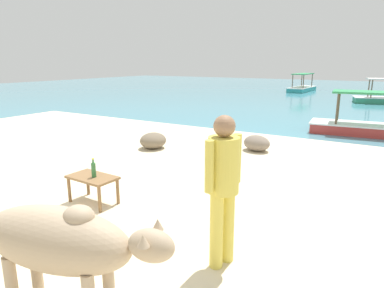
{
  "coord_description": "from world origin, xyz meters",
  "views": [
    {
      "loc": [
        3.87,
        -2.72,
        2.17
      ],
      "look_at": [
        0.47,
        3.0,
        0.55
      ],
      "focal_mm": 31.93,
      "sensor_mm": 36.0,
      "label": 1
    }
  ],
  "objects_px": {
    "cow": "(61,241)",
    "low_bench_table": "(93,181)",
    "bottle": "(94,170)",
    "person_standing": "(223,180)",
    "boat_red": "(375,126)",
    "boat_teal": "(302,88)"
  },
  "relations": [
    {
      "from": "low_bench_table",
      "to": "boat_teal",
      "type": "bearing_deg",
      "value": 98.24
    },
    {
      "from": "boat_teal",
      "to": "low_bench_table",
      "type": "bearing_deg",
      "value": -171.06
    },
    {
      "from": "cow",
      "to": "low_bench_table",
      "type": "height_order",
      "value": "cow"
    },
    {
      "from": "person_standing",
      "to": "boat_red",
      "type": "relative_size",
      "value": 0.43
    },
    {
      "from": "cow",
      "to": "low_bench_table",
      "type": "bearing_deg",
      "value": 117.74
    },
    {
      "from": "person_standing",
      "to": "boat_teal",
      "type": "xyz_separation_m",
      "value": [
        -4.55,
        22.81,
        -0.7
      ]
    },
    {
      "from": "cow",
      "to": "boat_teal",
      "type": "bearing_deg",
      "value": 85.57
    },
    {
      "from": "boat_red",
      "to": "bottle",
      "type": "bearing_deg",
      "value": 61.61
    },
    {
      "from": "low_bench_table",
      "to": "bottle",
      "type": "height_order",
      "value": "bottle"
    },
    {
      "from": "cow",
      "to": "person_standing",
      "type": "height_order",
      "value": "person_standing"
    },
    {
      "from": "boat_red",
      "to": "boat_teal",
      "type": "bearing_deg",
      "value": -74.36
    },
    {
      "from": "cow",
      "to": "boat_red",
      "type": "distance_m",
      "value": 9.89
    },
    {
      "from": "low_bench_table",
      "to": "boat_red",
      "type": "bearing_deg",
      "value": 69.44
    },
    {
      "from": "low_bench_table",
      "to": "boat_teal",
      "type": "xyz_separation_m",
      "value": [
        -2.14,
        22.35,
        -0.11
      ]
    },
    {
      "from": "bottle",
      "to": "boat_teal",
      "type": "bearing_deg",
      "value": 95.6
    },
    {
      "from": "boat_teal",
      "to": "boat_red",
      "type": "bearing_deg",
      "value": -155.49
    },
    {
      "from": "bottle",
      "to": "boat_red",
      "type": "relative_size",
      "value": 0.08
    },
    {
      "from": "cow",
      "to": "boat_teal",
      "type": "relative_size",
      "value": 0.49
    },
    {
      "from": "boat_teal",
      "to": "boat_red",
      "type": "relative_size",
      "value": 0.99
    },
    {
      "from": "low_bench_table",
      "to": "person_standing",
      "type": "xyz_separation_m",
      "value": [
        2.41,
        -0.46,
        0.59
      ]
    },
    {
      "from": "boat_red",
      "to": "person_standing",
      "type": "bearing_deg",
      "value": 77.75
    },
    {
      "from": "low_bench_table",
      "to": "bottle",
      "type": "xyz_separation_m",
      "value": [
        0.05,
        -0.01,
        0.19
      ]
    }
  ]
}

